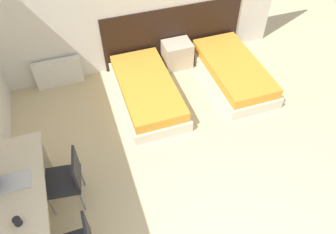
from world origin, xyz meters
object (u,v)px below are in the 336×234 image
at_px(bed_near_window, 147,91).
at_px(bed_near_door, 233,72).
at_px(laptop, 7,180).
at_px(chair_near_laptop, 67,178).
at_px(nightstand, 177,54).

height_order(bed_near_window, bed_near_door, same).
distance_m(bed_near_door, laptop, 3.98).
bearing_deg(chair_near_laptop, laptop, -167.14).
height_order(bed_near_window, chair_near_laptop, chair_near_laptop).
distance_m(chair_near_laptop, laptop, 0.67).
bearing_deg(chair_near_laptop, bed_near_window, 54.09).
bearing_deg(bed_near_window, chair_near_laptop, -133.53).
relative_size(bed_near_window, laptop, 5.18).
bearing_deg(nightstand, bed_near_window, -137.58).
bearing_deg(bed_near_door, nightstand, 137.58).
height_order(nightstand, laptop, laptop).
height_order(nightstand, chair_near_laptop, chair_near_laptop).
height_order(bed_near_window, laptop, laptop).
bearing_deg(bed_near_window, nightstand, 42.42).
relative_size(bed_near_window, nightstand, 3.63).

